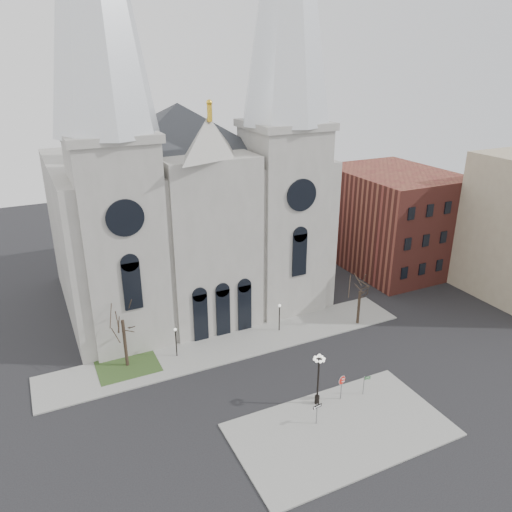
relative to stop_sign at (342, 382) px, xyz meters
name	(u,v)px	position (x,y,z in m)	size (l,w,h in m)	color
ground	(281,405)	(-5.23, 1.70, -1.92)	(160.00, 160.00, 0.00)	black
sidewalk_near	(341,430)	(-2.23, -3.30, -1.85)	(18.00, 10.00, 0.14)	gray
sidewalk_far	(232,345)	(-5.23, 12.70, -1.85)	(40.00, 6.00, 0.14)	gray
grass_patch	(128,366)	(-16.23, 13.70, -1.83)	(6.00, 5.00, 0.18)	#2E4D21
cathedral	(188,155)	(-5.23, 24.56, 16.56)	(33.00, 26.66, 54.00)	#98958D
bg_building_brick	(391,219)	(24.77, 23.70, 5.08)	(14.00, 18.00, 14.00)	brown
tree_left	(122,317)	(-16.23, 13.70, 3.66)	(3.20, 3.20, 7.50)	black
tree_right	(360,289)	(9.77, 10.70, 2.55)	(3.20, 3.20, 6.00)	black
ped_lamp_left	(176,337)	(-11.23, 13.20, 0.41)	(0.32, 0.32, 3.26)	black
ped_lamp_right	(279,313)	(0.77, 13.20, 0.41)	(0.32, 0.32, 3.26)	black
stop_sign	(342,382)	(0.00, 0.00, 0.00)	(0.90, 0.15, 2.50)	slate
globe_lamp	(318,373)	(-2.25, 0.43, 1.45)	(1.46, 1.46, 5.14)	black
one_way_sign	(317,410)	(-3.72, -1.81, -0.40)	(0.88, 0.14, 2.01)	slate
street_name_sign	(365,383)	(2.34, -0.32, -0.61)	(0.61, 0.19, 1.94)	slate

